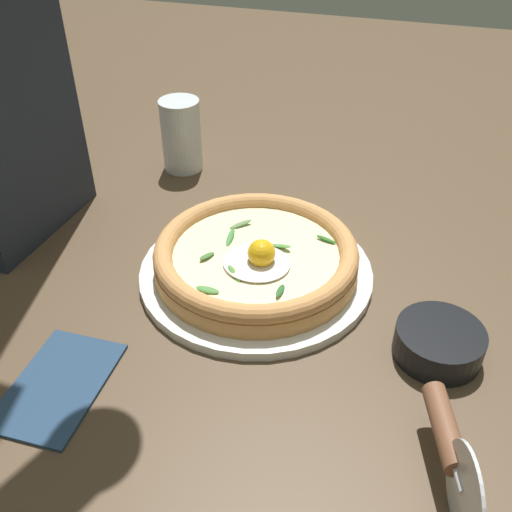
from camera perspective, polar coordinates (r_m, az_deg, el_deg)
The scene contains 7 objects.
ground_plane at distance 0.78m, azimuth -0.27°, elevation -1.58°, with size 2.40×2.40×0.03m, color brown.
pizza_plate at distance 0.74m, azimuth 0.00°, elevation -1.59°, with size 0.30×0.30×0.01m, color white.
pizza at distance 0.73m, azimuth 0.01°, elevation -0.01°, with size 0.26×0.26×0.06m.
side_bowl at distance 0.67m, azimuth 17.45°, elevation -8.08°, with size 0.10×0.10×0.04m, color black.
pizza_cutter at distance 0.55m, azimuth 18.54°, elevation -17.40°, with size 0.05×0.14×0.08m.
drinking_glass at distance 0.97m, azimuth -7.28°, elevation 11.18°, with size 0.06×0.06×0.12m.
folded_napkin at distance 0.65m, azimuth -18.81°, elevation -11.75°, with size 0.14×0.09×0.01m, color navy.
Camera 1 is at (0.18, -0.58, 0.47)m, focal length 40.87 mm.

